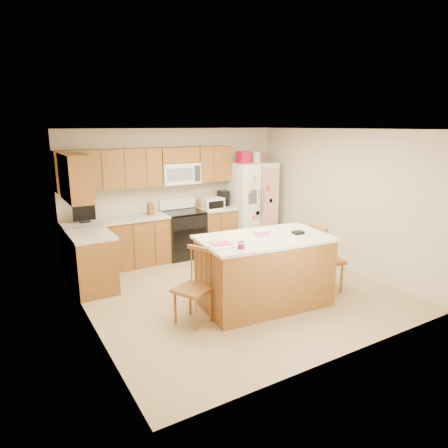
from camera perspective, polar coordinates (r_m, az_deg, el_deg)
ground at (r=6.50m, az=1.60°, el=-9.24°), size 4.50×4.50×0.00m
room_shell at (r=6.08m, az=1.69°, el=3.35°), size 4.60×4.60×2.52m
cabinetry at (r=7.37m, az=-12.37°, el=0.74°), size 3.36×1.56×2.15m
stove at (r=7.96m, az=-5.83°, el=-1.31°), size 0.76×0.65×1.13m
refrigerator at (r=8.56m, az=3.86°, el=2.89°), size 0.90×0.79×2.04m
island at (r=5.83m, az=5.75°, el=-6.65°), size 1.96×1.25×1.11m
windsor_chair_left at (r=5.32m, az=-4.33°, el=-9.14°), size 0.56×0.57×1.01m
windsor_chair_back at (r=6.43m, az=2.34°, el=-5.43°), size 0.39×0.37×0.90m
windsor_chair_right at (r=6.48m, az=14.27°, el=-4.95°), size 0.52×0.54×1.07m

